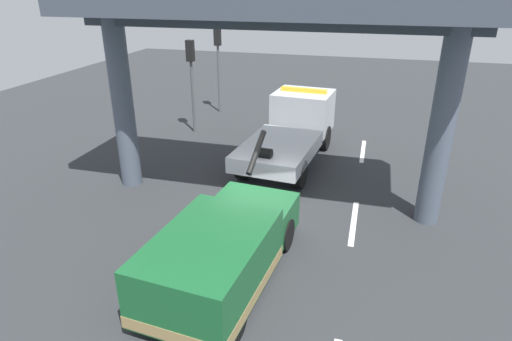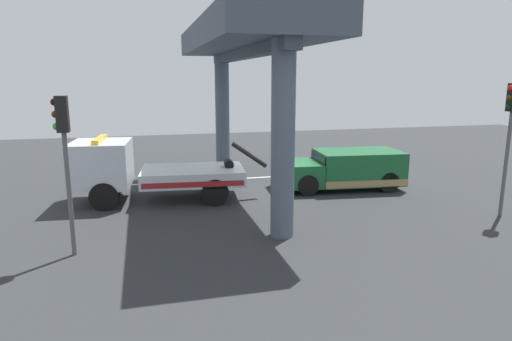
# 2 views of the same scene
# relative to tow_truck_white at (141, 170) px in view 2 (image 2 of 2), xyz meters

# --- Properties ---
(ground_plane) EXTENTS (60.00, 40.00, 0.10)m
(ground_plane) POSITION_rel_tow_truck_white_xyz_m (-4.73, 0.07, -1.25)
(ground_plane) COLOR #2D3033
(lane_stripe_west) EXTENTS (2.60, 0.16, 0.01)m
(lane_stripe_west) POSITION_rel_tow_truck_white_xyz_m (-10.73, -2.75, -1.20)
(lane_stripe_west) COLOR silver
(lane_stripe_west) RESTS_ON ground
(lane_stripe_mid) EXTENTS (2.60, 0.16, 0.01)m
(lane_stripe_mid) POSITION_rel_tow_truck_white_xyz_m (-4.73, -2.75, -1.20)
(lane_stripe_mid) COLOR silver
(lane_stripe_mid) RESTS_ON ground
(lane_stripe_east) EXTENTS (2.60, 0.16, 0.01)m
(lane_stripe_east) POSITION_rel_tow_truck_white_xyz_m (1.27, -2.75, -1.20)
(lane_stripe_east) COLOR silver
(lane_stripe_east) RESTS_ON ground
(tow_truck_white) EXTENTS (7.34, 2.95, 2.46)m
(tow_truck_white) POSITION_rel_tow_truck_white_xyz_m (0.00, 0.00, 0.00)
(tow_truck_white) COLOR silver
(tow_truck_white) RESTS_ON ground
(towed_van_green) EXTENTS (5.38, 2.65, 1.58)m
(towed_van_green) POSITION_rel_tow_truck_white_xyz_m (-8.32, 0.08, -0.42)
(towed_van_green) COLOR #195B2D
(towed_van_green) RESTS_ON ground
(overpass_structure) EXTENTS (3.60, 11.74, 6.62)m
(overpass_structure) POSITION_rel_tow_truck_white_xyz_m (-3.99, 0.07, 4.54)
(overpass_structure) COLOR #4C5666
(overpass_structure) RESTS_ON ground
(traffic_light_near) EXTENTS (0.39, 0.32, 4.42)m
(traffic_light_near) POSITION_rel_tow_truck_white_xyz_m (-11.71, 4.98, 2.02)
(traffic_light_near) COLOR #515456
(traffic_light_near) RESTS_ON ground
(traffic_light_far) EXTENTS (0.39, 0.32, 4.16)m
(traffic_light_far) POSITION_rel_tow_truck_white_xyz_m (1.79, 4.98, 1.83)
(traffic_light_far) COLOR #515456
(traffic_light_far) RESTS_ON ground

